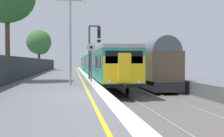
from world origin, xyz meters
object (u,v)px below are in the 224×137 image
(signal_gantry, at_px, (93,46))
(speed_limit_sign, at_px, (91,58))
(background_tree_centre, at_px, (39,43))
(platform_lamp_mid, at_px, (70,34))
(commuter_train_at_platform, at_px, (95,64))
(freight_train_adjacent_track, at_px, (115,62))

(signal_gantry, xyz_separation_m, speed_limit_sign, (-0.38, -3.60, -1.12))
(background_tree_centre, bearing_deg, platform_lamp_mid, -79.37)
(commuter_train_at_platform, bearing_deg, signal_gantry, -95.92)
(commuter_train_at_platform, xyz_separation_m, background_tree_centre, (-9.01, 10.61, 3.57))
(speed_limit_sign, bearing_deg, signal_gantry, 83.93)
(speed_limit_sign, relative_size, platform_lamp_mid, 0.51)
(platform_lamp_mid, relative_size, background_tree_centre, 0.79)
(commuter_train_at_platform, distance_m, background_tree_centre, 14.37)
(signal_gantry, bearing_deg, commuter_train_at_platform, 84.08)
(background_tree_centre, bearing_deg, commuter_train_at_platform, -49.66)
(commuter_train_at_platform, distance_m, signal_gantry, 14.29)
(freight_train_adjacent_track, distance_m, signal_gantry, 21.98)
(platform_lamp_mid, bearing_deg, background_tree_centre, 100.63)
(commuter_train_at_platform, distance_m, platform_lamp_mid, 20.00)
(commuter_train_at_platform, bearing_deg, freight_train_adjacent_track, 60.66)
(freight_train_adjacent_track, height_order, signal_gantry, signal_gantry)
(freight_train_adjacent_track, relative_size, platform_lamp_mid, 9.07)
(commuter_train_at_platform, xyz_separation_m, freight_train_adjacent_track, (4.00, 7.12, 0.18))
(freight_train_adjacent_track, bearing_deg, speed_limit_sign, -103.25)
(platform_lamp_mid, xyz_separation_m, background_tree_centre, (-5.67, 30.21, 1.50))
(commuter_train_at_platform, xyz_separation_m, platform_lamp_mid, (-3.34, -19.61, 2.07))
(freight_train_adjacent_track, relative_size, signal_gantry, 10.90)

